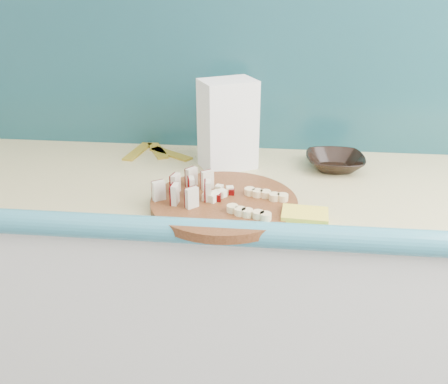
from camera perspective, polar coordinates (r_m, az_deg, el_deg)
kitchen_counter at (r=1.65m, az=-2.81°, el=-13.15°), size 2.20×0.63×0.91m
backsplash at (r=1.62m, az=-1.76°, el=13.77°), size 2.20×0.02×0.50m
cutting_board at (r=1.24m, az=-0.00°, el=-1.32°), size 0.47×0.47×0.02m
apple_wedges at (r=1.25m, az=-4.24°, el=0.53°), size 0.15×0.16×0.05m
apple_chunks at (r=1.24m, az=-0.99°, el=-0.26°), size 0.05×0.06×0.02m
banana_slices at (r=1.20m, az=3.85°, el=-1.29°), size 0.15×0.16×0.02m
brown_bowl at (r=1.51m, az=12.56°, el=3.36°), size 0.18×0.18×0.04m
flour_bag at (r=1.46m, az=0.43°, el=7.71°), size 0.18×0.17×0.26m
sponge at (r=1.18m, az=9.20°, el=-2.96°), size 0.11×0.08×0.03m
banana_peel at (r=1.63m, az=-7.87°, el=4.57°), size 0.22×0.18×0.01m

